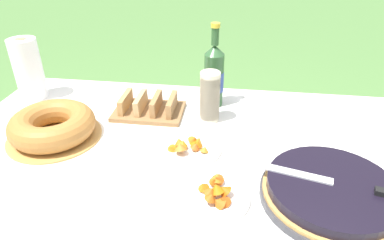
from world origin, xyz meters
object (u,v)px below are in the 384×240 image
(berry_tart, at_px, (331,192))
(snack_plate_left, at_px, (214,194))
(snack_plate_near, at_px, (189,146))
(serving_knife, at_px, (346,184))
(bundt_cake, at_px, (52,126))
(cider_bottle_green, at_px, (214,76))
(paper_towel_roll, at_px, (28,69))
(cup_stack, at_px, (210,97))
(bread_board, at_px, (149,108))

(berry_tart, relative_size, snack_plate_left, 1.85)
(snack_plate_near, bearing_deg, serving_knife, -23.30)
(bundt_cake, xyz_separation_m, cider_bottle_green, (0.51, 0.32, 0.08))
(berry_tart, distance_m, cider_bottle_green, 0.62)
(berry_tart, relative_size, serving_knife, 0.99)
(bundt_cake, relative_size, paper_towel_roll, 1.26)
(snack_plate_left, bearing_deg, cup_stack, 97.06)
(berry_tart, distance_m, cup_stack, 0.52)
(berry_tart, height_order, snack_plate_near, berry_tart)
(bundt_cake, distance_m, paper_towel_roll, 0.38)
(cup_stack, relative_size, snack_plate_left, 0.96)
(bread_board, bearing_deg, bundt_cake, -142.60)
(snack_plate_near, distance_m, bread_board, 0.29)
(serving_knife, bearing_deg, snack_plate_left, 18.92)
(bundt_cake, bearing_deg, bread_board, 37.40)
(snack_plate_left, bearing_deg, serving_knife, 4.85)
(snack_plate_near, distance_m, paper_towel_roll, 0.76)
(berry_tart, height_order, cider_bottle_green, cider_bottle_green)
(cider_bottle_green, xyz_separation_m, snack_plate_left, (0.05, -0.54, -0.11))
(paper_towel_roll, xyz_separation_m, bread_board, (0.51, -0.07, -0.10))
(snack_plate_left, height_order, paper_towel_roll, paper_towel_roll)
(snack_plate_near, bearing_deg, snack_plate_left, -65.09)
(bread_board, bearing_deg, serving_knife, -33.23)
(serving_knife, relative_size, bread_board, 1.42)
(snack_plate_near, height_order, paper_towel_roll, paper_towel_roll)
(bundt_cake, height_order, cider_bottle_green, cider_bottle_green)
(snack_plate_near, xyz_separation_m, bread_board, (-0.19, 0.22, 0.01))
(serving_knife, xyz_separation_m, snack_plate_near, (-0.43, 0.19, -0.05))
(snack_plate_near, height_order, snack_plate_left, same)
(snack_plate_left, bearing_deg, bundt_cake, 158.63)
(bundt_cake, distance_m, snack_plate_near, 0.46)
(bundt_cake, distance_m, cider_bottle_green, 0.61)
(cider_bottle_green, distance_m, paper_towel_roll, 0.75)
(cup_stack, distance_m, snack_plate_left, 0.42)
(cider_bottle_green, relative_size, paper_towel_roll, 1.31)
(snack_plate_near, relative_size, snack_plate_left, 1.09)
(cup_stack, bearing_deg, bread_board, 175.65)
(snack_plate_near, bearing_deg, bread_board, 130.38)
(bundt_cake, distance_m, cup_stack, 0.55)
(bundt_cake, distance_m, bread_board, 0.35)
(cup_stack, distance_m, paper_towel_roll, 0.75)
(cup_stack, xyz_separation_m, snack_plate_near, (-0.05, -0.20, -0.08))
(cider_bottle_green, height_order, snack_plate_left, cider_bottle_green)
(cider_bottle_green, height_order, paper_towel_roll, cider_bottle_green)
(cider_bottle_green, distance_m, bread_board, 0.28)
(cup_stack, height_order, paper_towel_roll, paper_towel_roll)
(serving_knife, xyz_separation_m, cup_stack, (-0.38, 0.39, 0.03))
(bundt_cake, xyz_separation_m, paper_towel_roll, (-0.23, 0.28, 0.08))
(cider_bottle_green, bearing_deg, cup_stack, -91.34)
(berry_tart, height_order, bundt_cake, bundt_cake)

